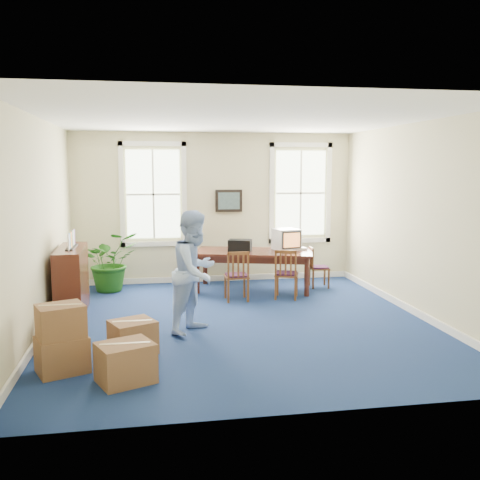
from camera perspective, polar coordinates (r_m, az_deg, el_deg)
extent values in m
plane|color=navy|center=(8.63, 0.02, -8.80)|extent=(6.50, 6.50, 0.00)
plane|color=white|center=(8.31, 0.02, 12.87)|extent=(6.50, 6.50, 0.00)
plane|color=beige|center=(11.53, -2.71, 3.45)|extent=(6.50, 0.00, 6.50)
plane|color=beige|center=(5.17, 6.10, -1.81)|extent=(6.50, 0.00, 6.50)
plane|color=beige|center=(8.36, -20.71, 1.36)|extent=(0.00, 6.50, 6.50)
plane|color=beige|center=(9.31, 18.55, 2.05)|extent=(0.00, 6.50, 6.50)
cube|color=white|center=(11.71, -2.65, -4.09)|extent=(6.00, 0.04, 0.12)
cube|color=white|center=(8.65, -20.02, -8.83)|extent=(0.04, 6.50, 0.12)
cube|color=white|center=(9.56, 18.00, -7.17)|extent=(0.04, 6.50, 0.12)
cube|color=white|center=(10.97, 6.63, -0.90)|extent=(0.18, 0.21, 0.05)
cube|color=black|center=(10.73, 0.00, -0.56)|extent=(0.52, 0.43, 0.23)
imported|color=#A3C2F7|center=(8.01, -4.79, -3.37)|extent=(1.10, 1.13, 1.83)
cube|color=#481E14|center=(9.41, -17.50, -4.11)|extent=(0.46, 1.49, 1.17)
imported|color=#184B10|center=(11.01, -13.65, -2.22)|extent=(1.35, 1.27, 1.19)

